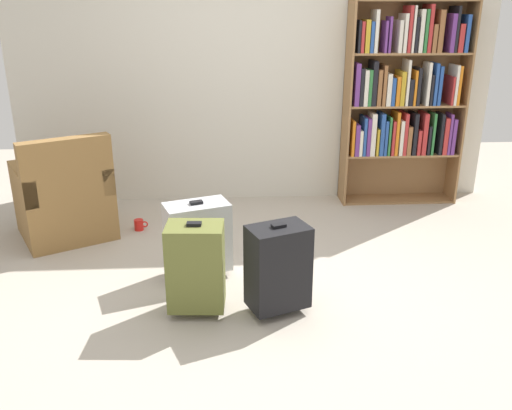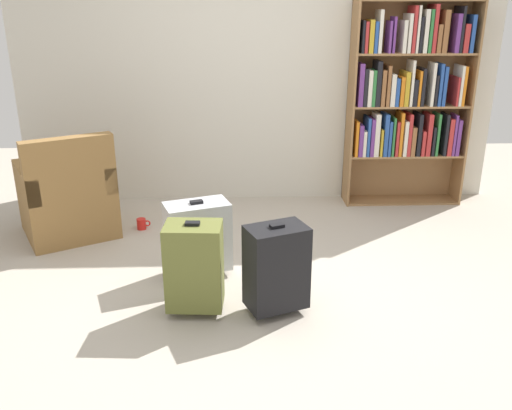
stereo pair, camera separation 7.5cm
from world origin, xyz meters
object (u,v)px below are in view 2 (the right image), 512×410
Objects in this scene: suitcase_olive at (194,266)px; suitcase_black at (276,267)px; mug at (142,224)px; suitcase_silver at (198,236)px; armchair at (68,199)px; bookshelf at (407,96)px.

suitcase_olive is 0.51m from suitcase_black.
suitcase_silver is (0.56, -0.87, 0.25)m from mug.
suitcase_olive is (1.15, -1.29, 0.01)m from armchair.
armchair reaches higher than suitcase_olive.
bookshelf is at bearing 46.83° from suitcase_olive.
bookshelf reaches higher than suitcase_olive.
suitcase_black is at bearing -123.97° from bookshelf.
mug is at bearing 8.53° from armchair.
armchair is 7.90× the size of mug.
bookshelf is at bearing 56.03° from suitcase_black.
mug is 0.19× the size of suitcase_olive.
suitcase_olive is at bearing -48.31° from armchair.
mug is 1.52m from suitcase_olive.
armchair reaches higher than mug.
armchair is 1.38m from suitcase_silver.
armchair is 0.65m from mug.
bookshelf is 2.01× the size of armchair.
suitcase_olive reaches higher than mug.
armchair is 2.12m from suitcase_black.
suitcase_black is 1.06× the size of suitcase_silver.
bookshelf is 3.11× the size of suitcase_black.
mug is (0.58, 0.09, -0.27)m from armchair.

